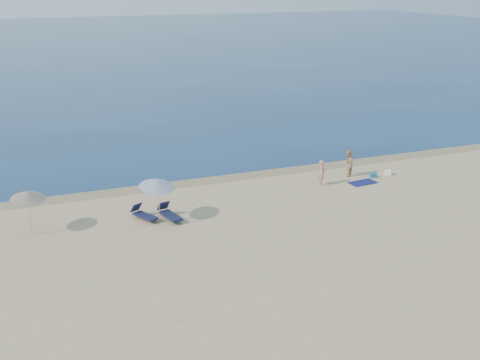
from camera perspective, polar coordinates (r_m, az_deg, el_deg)
name	(u,v)px	position (r m, az deg, el deg)	size (l,w,h in m)	color
ground	(480,334)	(23.38, 21.81, -13.40)	(160.00, 160.00, 0.00)	tan
sea	(85,45)	(115.42, -14.45, 12.30)	(240.00, 160.00, 0.01)	navy
wet_sand_strip	(261,174)	(38.23, 2.03, 0.61)	(240.00, 1.60, 0.00)	#847254
person_left	(322,173)	(36.24, 7.77, 0.70)	(0.57, 0.37, 1.56)	tan
person_right	(348,163)	(38.07, 10.19, 1.57)	(0.82, 0.64, 1.69)	tan
beach_towel	(363,183)	(37.26, 11.57, -0.25)	(1.70, 0.94, 0.03)	#0E134A
white_bag	(388,173)	(39.05, 13.85, 0.69)	(0.36, 0.31, 0.31)	white
blue_cooler	(373,175)	(38.37, 12.50, 0.45)	(0.40, 0.29, 0.29)	#1B5B93
umbrella_near	(157,184)	(30.51, -7.88, -0.38)	(2.27, 2.29, 2.36)	silver
umbrella_far	(28,196)	(30.59, -19.48, -1.44)	(2.02, 2.04, 2.24)	silver
lounger_left	(144,215)	(31.40, -9.10, -3.25)	(1.25, 1.74, 0.74)	#15183A
lounger_right	(169,214)	(31.24, -6.72, -3.22)	(0.97, 1.88, 0.79)	#141A39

